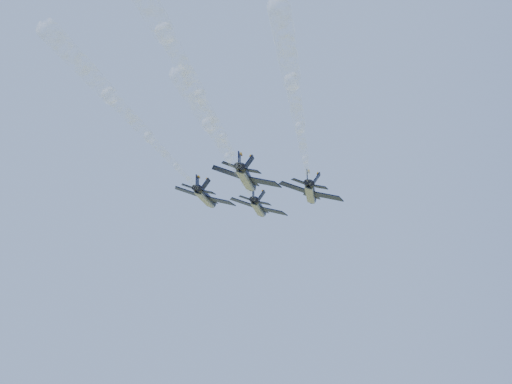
% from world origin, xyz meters
% --- Properties ---
extents(jet_lead, '(11.75, 15.59, 4.57)m').
position_xyz_m(jet_lead, '(2.22, 12.15, 97.95)').
color(jet_lead, black).
extents(jet_left, '(11.75, 15.59, 4.57)m').
position_xyz_m(jet_left, '(-6.13, 2.22, 97.95)').
color(jet_left, black).
extents(jet_right, '(11.75, 15.59, 4.57)m').
position_xyz_m(jet_right, '(13.52, 2.32, 97.95)').
color(jet_right, black).
extents(jet_slot, '(11.75, 15.59, 4.57)m').
position_xyz_m(jet_slot, '(3.88, -8.89, 97.95)').
color(jet_slot, black).
extents(smoke_trail_lead, '(4.23, 54.53, 2.42)m').
position_xyz_m(smoke_trail_lead, '(4.17, -30.16, 97.98)').
color(smoke_trail_lead, white).
extents(smoke_trail_left, '(4.23, 54.53, 2.42)m').
position_xyz_m(smoke_trail_left, '(-4.18, -40.09, 97.98)').
color(smoke_trail_left, white).
extents(smoke_trail_right, '(4.23, 54.53, 2.42)m').
position_xyz_m(smoke_trail_right, '(15.47, -39.99, 97.98)').
color(smoke_trail_right, white).
extents(smoke_trail_slot, '(4.23, 54.53, 2.42)m').
position_xyz_m(smoke_trail_slot, '(5.83, -51.20, 97.98)').
color(smoke_trail_slot, white).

